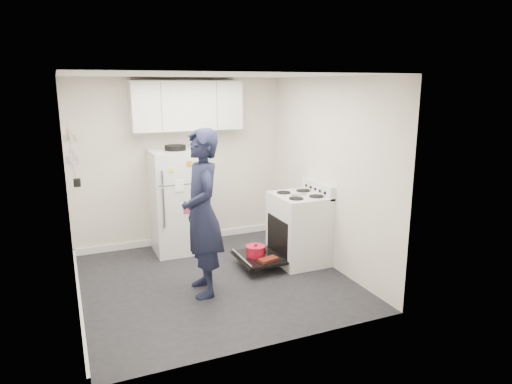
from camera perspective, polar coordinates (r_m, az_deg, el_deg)
name	(u,v)px	position (r m, az deg, el deg)	size (l,w,h in m)	color
room	(209,186)	(5.49, -5.85, 0.70)	(3.21, 3.21, 2.51)	black
electric_range	(298,229)	(6.28, 5.30, -4.64)	(0.66, 0.76, 1.10)	silver
open_oven_door	(258,255)	(6.15, 0.22, -7.85)	(0.55, 0.70, 0.21)	black
refrigerator	(177,201)	(6.71, -9.79, -1.08)	(0.72, 0.74, 1.56)	silver
upper_cabinets	(187,106)	(6.75, -8.64, 10.64)	(1.60, 0.33, 0.70)	silver
wall_shelf_rack	(71,150)	(5.62, -22.13, 4.94)	(0.14, 0.60, 0.61)	#B2B2B7
person	(202,213)	(5.24, -6.75, -2.67)	(0.70, 0.46, 1.93)	black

